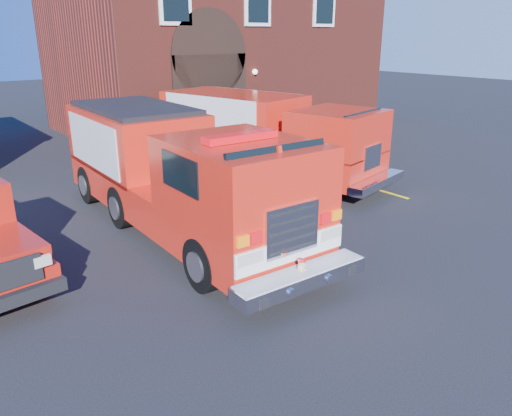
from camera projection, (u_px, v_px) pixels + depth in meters
ground at (225, 246)px, 11.95m from camera, size 100.00×100.00×0.00m
parking_stripe_near at (370, 188)px, 16.46m from camera, size 0.12×3.00×0.01m
parking_stripe_mid at (308, 169)px, 18.69m from camera, size 0.12×3.00×0.01m
parking_stripe_far at (258, 155)px, 20.92m from camera, size 0.12×3.00×0.01m
fire_station at (214, 44)px, 26.16m from camera, size 15.20×10.20×8.45m
fire_engine at (175, 172)px, 12.48m from camera, size 3.00×9.71×2.97m
secondary_truck at (264, 133)px, 17.37m from camera, size 4.44×8.96×2.79m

